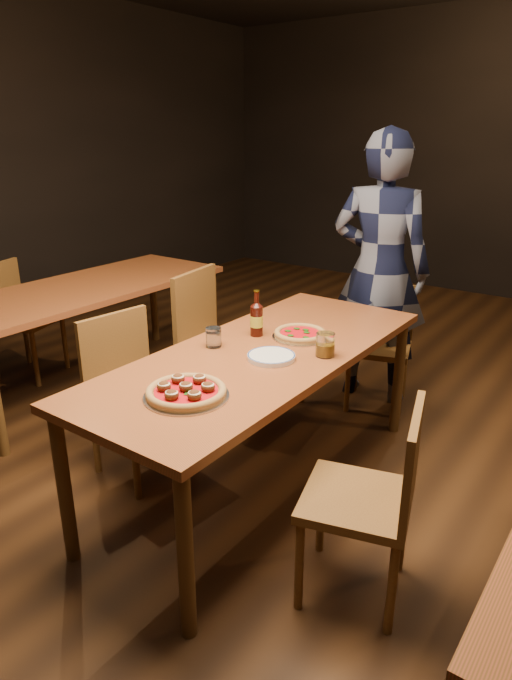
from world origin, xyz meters
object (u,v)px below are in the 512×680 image
Objects in this scene: table_left at (87,295)px; pizza_meatball at (186,391)px; chair_nbr_left at (26,319)px; plate_stack at (271,357)px; amber_glass at (325,345)px; diner at (380,271)px; table_main at (262,364)px; pizza_margherita at (300,334)px; water_glass at (214,337)px; chair_main_nw at (140,396)px; chair_main_sw at (225,344)px; chair_end at (379,346)px; chair_main_e at (357,498)px; beer_bottle at (257,320)px.

pizza_meatball reaches higher than table_left.
chair_nbr_left is 3.95× the size of plate_stack.
amber_glass is 1.25m from diner.
pizza_margherita reaches higher than table_main.
diner is (-0.05, 1.06, 0.12)m from pizza_margherita.
diner reaches higher than table_main.
amber_glass reaches higher than water_glass.
table_main is 2.25× the size of chair_nbr_left.
pizza_meatball is at bearing -126.58° from chair_nbr_left.
table_left is 1.96m from pizza_meatball.
chair_main_nw is 3.12× the size of pizza_margherita.
chair_end is at bearing -53.83° from chair_main_sw.
table_main is 0.85m from chair_main_e.
chair_nbr_left reaches higher than pizza_margherita.
water_glass is at bearing -106.62° from beer_bottle.
chair_main_e reaches higher than pizza_margherita.
table_left is at bearing 179.01° from pizza_margherita.
water_glass is (-0.95, 0.29, 0.37)m from chair_main_e.
chair_end is 3.72× the size of plate_stack.
pizza_margherita is (1.75, -0.03, 0.09)m from table_left.
chair_main_sw is 2.86× the size of pizza_meatball.
chair_main_sw is 1.31m from pizza_meatball.
chair_nbr_left is at bearing -179.53° from beer_bottle.
pizza_meatball is 0.86m from pizza_margherita.
table_left is 2.00m from diner.
chair_main_nw is at bearing -152.69° from water_glass.
table_left is 8.90× the size of plate_stack.
table_left is at bearing 91.18° from chair_main_sw.
chair_main_sw reaches higher than pizza_margherita.
table_main is 0.14m from plate_stack.
pizza_meatball reaches higher than plate_stack.
table_main is 1.73m from table_left.
table_main is at bearing -111.77° from chair_end.
pizza_margherita is (0.68, -0.22, 0.28)m from chair_main_sw.
beer_bottle reaches higher than chair_nbr_left.
pizza_margherita is 0.16× the size of diner.
beer_bottle is at bearing 73.65° from diner.
amber_glass is at bearing -109.35° from chair_nbr_left.
plate_stack is (1.80, -0.36, 0.08)m from table_left.
chair_main_sw is 4.38× the size of plate_stack.
chair_nbr_left is 2.37m from plate_stack.
chair_nbr_left is 9.19× the size of water_glass.
amber_glass is (0.91, -0.37, 0.31)m from chair_main_sw.
beer_bottle is at bearing -120.43° from chair_end.
pizza_margherita is at bearing -109.98° from chair_end.
pizza_meatball is (-0.04, -1.80, 0.35)m from chair_end.
table_main is 0.69m from chair_main_nw.
pizza_margherita is 1.07m from diner.
chair_main_sw is 1.61m from chair_main_e.
chair_end is 0.47× the size of diner.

